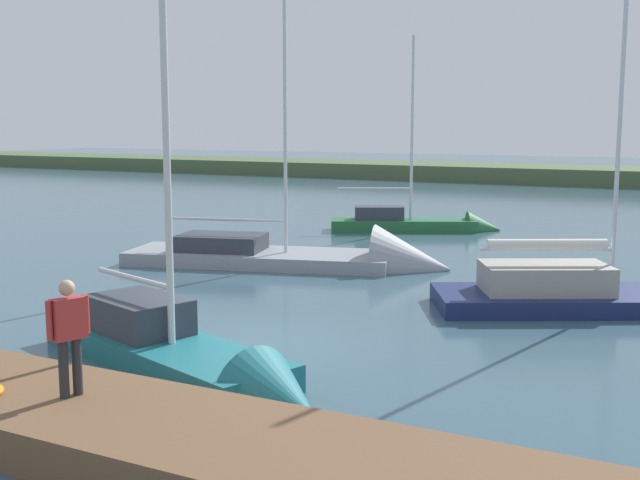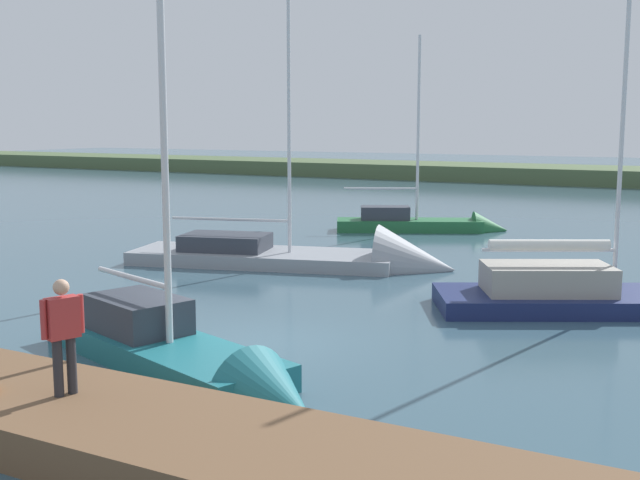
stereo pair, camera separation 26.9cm
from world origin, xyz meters
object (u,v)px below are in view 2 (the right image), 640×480
object	(u,v)px
person_on_dock	(63,329)
sailboat_far_right	(428,227)
sailboat_inner_slip	(331,263)
sailboat_outer_mooring	(188,366)

from	to	relation	value
person_on_dock	sailboat_far_right	bearing A→B (deg)	117.26
sailboat_inner_slip	person_on_dock	xyz separation A→B (m)	(-2.98, 13.90, 1.46)
sailboat_inner_slip	sailboat_far_right	world-z (taller)	sailboat_inner_slip
sailboat_inner_slip	sailboat_outer_mooring	size ratio (longest dim) A/B	1.52
sailboat_inner_slip	sailboat_far_right	xyz separation A→B (m)	(0.32, -9.40, 0.04)
sailboat_inner_slip	sailboat_outer_mooring	bearing A→B (deg)	-91.03
sailboat_outer_mooring	person_on_dock	xyz separation A→B (m)	(-0.16, 3.03, 1.41)
sailboat_outer_mooring	person_on_dock	bearing A→B (deg)	-68.59
sailboat_far_right	sailboat_outer_mooring	distance (m)	20.50
sailboat_far_right	sailboat_inner_slip	bearing A→B (deg)	-114.56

